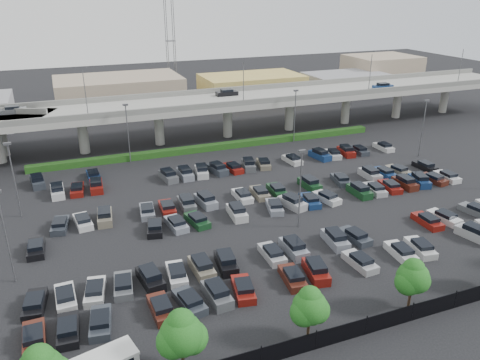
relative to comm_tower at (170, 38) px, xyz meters
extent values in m
plane|color=black|center=(-4.00, -74.00, -15.61)|extent=(280.00, 280.00, 0.00)
cube|color=#98988F|center=(-4.00, -42.00, -8.36)|extent=(150.00, 13.00, 1.10)
cube|color=#5C5D58|center=(-4.00, -48.25, -7.31)|extent=(150.00, 0.50, 1.00)
cube|color=#5C5D58|center=(-4.00, -35.75, -7.31)|extent=(150.00, 0.50, 1.00)
cylinder|color=#98988F|center=(-27.00, -42.00, -12.26)|extent=(1.80, 1.80, 6.70)
cube|color=#5C5D58|center=(-27.00, -42.00, -9.11)|extent=(2.60, 9.75, 0.50)
cylinder|color=#98988F|center=(-13.00, -42.00, -12.26)|extent=(1.80, 1.80, 6.70)
cube|color=#5C5D58|center=(-13.00, -42.00, -9.11)|extent=(2.60, 9.75, 0.50)
cylinder|color=#98988F|center=(1.00, -42.00, -12.26)|extent=(1.80, 1.80, 6.70)
cube|color=#5C5D58|center=(1.00, -42.00, -9.11)|extent=(2.60, 9.75, 0.50)
cylinder|color=#98988F|center=(15.00, -42.00, -12.26)|extent=(1.80, 1.80, 6.70)
cube|color=#5C5D58|center=(15.00, -42.00, -9.11)|extent=(2.60, 9.75, 0.50)
cylinder|color=#98988F|center=(29.00, -42.00, -12.26)|extent=(1.80, 1.80, 6.70)
cube|color=#5C5D58|center=(29.00, -42.00, -9.11)|extent=(2.60, 9.75, 0.50)
cylinder|color=#98988F|center=(43.00, -42.00, -12.26)|extent=(1.80, 1.80, 6.70)
cube|color=#5C5D58|center=(43.00, -42.00, -9.11)|extent=(2.60, 9.75, 0.50)
cylinder|color=#98988F|center=(57.00, -42.00, -12.26)|extent=(1.80, 1.80, 6.70)
cube|color=#5C5D58|center=(57.00, -42.00, -9.11)|extent=(2.60, 9.75, 0.50)
cube|color=#515459|center=(-38.00, -39.00, -7.40)|extent=(4.40, 1.82, 0.82)
cube|color=black|center=(-38.00, -39.00, -6.77)|extent=(2.30, 1.60, 0.50)
cube|color=black|center=(2.00, -39.00, -7.40)|extent=(4.40, 1.82, 0.82)
cube|color=black|center=(2.00, -39.00, -6.77)|extent=(2.30, 1.60, 0.50)
cube|color=navy|center=(36.00, -45.00, -7.40)|extent=(4.40, 1.82, 0.82)
cube|color=black|center=(36.00, -45.00, -6.77)|extent=(2.30, 1.60, 0.50)
cylinder|color=#545459|center=(-26.00, -48.10, -3.81)|extent=(0.14, 0.14, 8.00)
cylinder|color=#545459|center=(2.00, -48.10, -3.81)|extent=(0.14, 0.14, 8.00)
cylinder|color=#545459|center=(30.00, -48.10, -3.81)|extent=(0.14, 0.14, 8.00)
cylinder|color=#545459|center=(54.00, -48.10, -3.81)|extent=(0.14, 0.14, 8.00)
cylinder|color=#98988F|center=(-40.59, -38.18, -12.26)|extent=(1.60, 1.60, 6.70)
cube|color=#153B11|center=(-4.00, -49.00, -15.06)|extent=(66.00, 1.60, 1.10)
cube|color=black|center=(-4.00, -102.00, -14.71)|extent=(70.00, 0.06, 1.80)
cylinder|color=black|center=(-18.00, -102.00, -14.61)|extent=(0.10, 0.10, 2.00)
cylinder|color=black|center=(-13.00, -102.00, -14.61)|extent=(0.10, 0.10, 2.00)
cylinder|color=black|center=(-8.00, -102.00, -14.61)|extent=(0.10, 0.10, 2.00)
cylinder|color=black|center=(-3.00, -102.00, -14.61)|extent=(0.10, 0.10, 2.00)
cylinder|color=black|center=(2.00, -102.00, -14.61)|extent=(0.10, 0.10, 2.00)
sphere|color=#174F15|center=(-33.96, -100.46, -10.91)|extent=(2.29, 2.29, 2.29)
sphere|color=#174F15|center=(-24.00, -100.45, -11.85)|extent=(3.39, 3.39, 3.39)
sphere|color=#174F15|center=(-23.21, -100.35, -12.46)|extent=(2.67, 2.67, 2.67)
sphere|color=#174F15|center=(-24.67, -100.53, -12.22)|extent=(2.67, 2.67, 2.67)
sphere|color=#174F15|center=(-23.96, -100.33, -10.88)|extent=(2.30, 2.30, 2.30)
cylinder|color=#332316|center=(-13.00, -100.67, -14.63)|extent=(0.26, 0.26, 1.96)
sphere|color=#174F15|center=(-13.00, -100.67, -12.24)|extent=(3.04, 3.04, 3.04)
sphere|color=#174F15|center=(-12.29, -100.57, -12.79)|extent=(2.39, 2.39, 2.39)
sphere|color=#174F15|center=(-13.60, -100.75, -12.57)|extent=(2.39, 2.39, 2.39)
sphere|color=#174F15|center=(-12.96, -100.55, -11.37)|extent=(2.06, 2.06, 2.06)
cylinder|color=#332316|center=(-2.00, -100.39, -14.63)|extent=(0.26, 0.26, 1.97)
sphere|color=#174F15|center=(-2.00, -100.39, -12.22)|extent=(3.07, 3.07, 3.07)
sphere|color=#174F15|center=(-1.29, -100.29, -12.76)|extent=(2.41, 2.41, 2.41)
sphere|color=#174F15|center=(-2.60, -100.47, -12.55)|extent=(2.41, 2.41, 2.41)
sphere|color=#174F15|center=(-1.96, -100.27, -11.34)|extent=(2.08, 2.08, 2.08)
cube|color=#471C13|center=(-35.00, -92.50, -15.20)|extent=(1.94, 4.45, 0.82)
cube|color=black|center=(-35.00, -92.70, -14.57)|extent=(1.66, 2.34, 0.50)
cube|color=black|center=(-32.25, -92.50, -15.20)|extent=(2.09, 4.50, 0.82)
cube|color=black|center=(-32.25, -92.70, -14.57)|extent=(1.74, 2.39, 0.50)
cube|color=#2D333B|center=(-29.50, -92.50, -15.20)|extent=(2.43, 4.62, 0.82)
cube|color=black|center=(-29.50, -92.70, -14.57)|extent=(1.91, 2.51, 0.50)
cube|color=#471C13|center=(-24.00, -92.50, -15.20)|extent=(2.01, 4.48, 0.82)
cube|color=black|center=(-24.00, -92.70, -14.57)|extent=(1.70, 2.37, 0.50)
cube|color=#2D333B|center=(-21.25, -92.50, -15.20)|extent=(2.60, 4.66, 0.82)
cube|color=black|center=(-21.25, -92.70, -14.57)|extent=(2.00, 2.55, 0.50)
cube|color=#515459|center=(-18.50, -92.50, -15.09)|extent=(2.12, 4.51, 1.05)
cube|color=black|center=(-18.50, -92.50, -14.27)|extent=(1.78, 2.70, 0.65)
cube|color=maroon|center=(-15.75, -92.50, -15.20)|extent=(2.60, 4.66, 0.82)
cube|color=black|center=(-15.75, -92.70, -14.57)|extent=(2.00, 2.56, 0.50)
cube|color=#471C13|center=(-10.25, -92.50, -15.20)|extent=(2.35, 4.59, 0.82)
cube|color=black|center=(-10.25, -92.70, -14.57)|extent=(1.87, 2.48, 0.50)
cube|color=maroon|center=(-7.50, -92.50, -15.09)|extent=(2.62, 4.66, 1.05)
cube|color=black|center=(-7.50, -92.50, -14.27)|extent=(2.06, 2.86, 0.65)
cube|color=#A3A4A8|center=(-2.00, -92.50, -15.20)|extent=(2.11, 4.51, 0.82)
cube|color=black|center=(-2.00, -92.70, -14.57)|extent=(1.75, 2.40, 0.50)
cube|color=silver|center=(3.50, -92.50, -15.20)|extent=(2.24, 4.56, 0.82)
cube|color=black|center=(3.50, -92.70, -14.57)|extent=(1.82, 2.44, 0.50)
cube|color=silver|center=(6.25, -92.50, -15.20)|extent=(2.52, 4.64, 0.82)
cube|color=black|center=(6.25, -92.70, -14.57)|extent=(1.96, 2.53, 0.50)
cube|color=#A3A4A8|center=(14.50, -92.50, -15.09)|extent=(2.73, 4.69, 1.05)
cube|color=black|center=(14.50, -92.50, -14.27)|extent=(2.12, 2.88, 0.65)
cube|color=black|center=(-35.00, -87.50, -15.20)|extent=(2.40, 4.61, 0.82)
cube|color=black|center=(-35.00, -87.70, -14.57)|extent=(1.90, 2.50, 0.50)
cube|color=silver|center=(-32.25, -87.50, -15.20)|extent=(1.99, 4.47, 0.82)
cube|color=black|center=(-32.25, -87.70, -14.57)|extent=(1.69, 2.36, 0.50)
cube|color=silver|center=(-29.50, -87.50, -15.20)|extent=(2.57, 4.65, 0.82)
cube|color=black|center=(-29.50, -87.70, -14.57)|extent=(1.98, 2.55, 0.50)
cube|color=#515459|center=(-26.75, -87.50, -15.20)|extent=(2.37, 4.60, 0.82)
cube|color=black|center=(-26.75, -87.70, -14.57)|extent=(1.89, 2.49, 0.50)
cube|color=black|center=(-24.00, -87.50, -15.09)|extent=(2.44, 4.62, 1.05)
cube|color=black|center=(-24.00, -87.50, -14.27)|extent=(1.96, 2.81, 0.65)
cube|color=silver|center=(-21.25, -87.50, -15.20)|extent=(2.23, 4.55, 0.82)
cube|color=black|center=(-21.25, -87.70, -14.57)|extent=(1.81, 2.44, 0.50)
cube|color=#746D5B|center=(-18.50, -87.50, -15.09)|extent=(2.00, 4.47, 1.05)
cube|color=black|center=(-18.50, -87.50, -14.27)|extent=(1.71, 2.66, 0.65)
cube|color=black|center=(-15.75, -87.50, -15.09)|extent=(2.28, 4.57, 1.05)
cube|color=black|center=(-15.75, -87.50, -14.27)|extent=(1.87, 2.76, 0.65)
cube|color=#A3A4A8|center=(-10.25, -87.50, -15.20)|extent=(1.88, 4.43, 0.82)
cube|color=black|center=(-10.25, -87.70, -14.57)|extent=(1.63, 2.32, 0.50)
cube|color=gray|center=(-7.50, -87.50, -15.09)|extent=(1.85, 4.41, 1.05)
cube|color=black|center=(-7.50, -87.50, -14.27)|extent=(1.62, 2.61, 0.65)
cube|color=gray|center=(-2.00, -87.50, -15.09)|extent=(2.22, 4.55, 1.05)
cube|color=black|center=(-2.00, -87.50, -14.27)|extent=(1.83, 2.74, 0.65)
cube|color=#2D333B|center=(0.75, -87.50, -15.20)|extent=(2.35, 4.59, 0.82)
cube|color=black|center=(0.75, -87.70, -14.57)|extent=(1.87, 2.48, 0.50)
cube|color=maroon|center=(11.75, -87.50, -15.20)|extent=(1.96, 4.46, 0.82)
cube|color=black|center=(11.75, -87.70, -14.57)|extent=(1.68, 2.35, 0.50)
cube|color=silver|center=(14.50, -87.50, -15.20)|extent=(2.40, 4.61, 0.82)
cube|color=black|center=(14.50, -87.70, -14.57)|extent=(1.90, 2.50, 0.50)
cube|color=#515459|center=(20.00, -87.50, -15.20)|extent=(2.62, 4.67, 0.82)
cube|color=black|center=(20.00, -87.70, -14.57)|extent=(2.01, 2.56, 0.50)
cube|color=black|center=(-35.00, -76.50, -15.20)|extent=(1.96, 4.45, 0.82)
cube|color=black|center=(-35.00, -76.70, -14.57)|extent=(1.67, 2.35, 0.50)
cube|color=black|center=(-21.25, -76.50, -15.20)|extent=(2.69, 4.68, 0.82)
cube|color=black|center=(-21.25, -76.70, -14.57)|extent=(2.04, 2.58, 0.50)
cube|color=gray|center=(-18.50, -76.50, -15.20)|extent=(2.38, 4.60, 0.82)
cube|color=black|center=(-18.50, -76.70, -14.57)|extent=(1.89, 2.49, 0.50)
cube|color=#153C1E|center=(-15.75, -76.50, -15.20)|extent=(2.57, 4.65, 0.82)
cube|color=black|center=(-15.75, -76.70, -14.57)|extent=(1.98, 2.55, 0.50)
cube|color=silver|center=(-10.25, -76.50, -15.09)|extent=(2.09, 4.50, 1.05)
cube|color=black|center=(-10.25, -76.50, -14.27)|extent=(1.76, 2.69, 0.65)
cube|color=gray|center=(-4.75, -76.50, -15.20)|extent=(2.85, 4.71, 0.82)
cube|color=black|center=(-4.75, -76.69, -14.57)|extent=(2.12, 2.62, 0.50)
cube|color=#A3A4A8|center=(-2.00, -76.50, -15.09)|extent=(2.86, 4.71, 1.05)
cube|color=black|center=(-2.00, -76.50, -14.27)|extent=(2.20, 2.92, 0.65)
cube|color=navy|center=(0.75, -76.50, -15.20)|extent=(2.40, 4.61, 0.82)
cube|color=black|center=(0.75, -76.70, -14.57)|extent=(1.90, 2.50, 0.50)
cube|color=silver|center=(3.50, -76.50, -15.20)|extent=(2.66, 4.68, 0.82)
cube|color=black|center=(3.50, -76.70, -14.57)|extent=(2.03, 2.57, 0.50)
cube|color=#153C1E|center=(9.00, -76.50, -15.09)|extent=(1.83, 4.40, 1.05)
cube|color=black|center=(9.00, -76.50, -14.27)|extent=(1.61, 2.60, 0.65)
cube|color=#A3A4A8|center=(11.75, -76.50, -15.20)|extent=(2.31, 4.58, 0.82)
cube|color=black|center=(11.75, -76.70, -14.57)|extent=(1.86, 2.47, 0.50)
cube|color=maroon|center=(14.50, -76.50, -15.20)|extent=(2.38, 4.60, 0.82)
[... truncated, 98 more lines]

